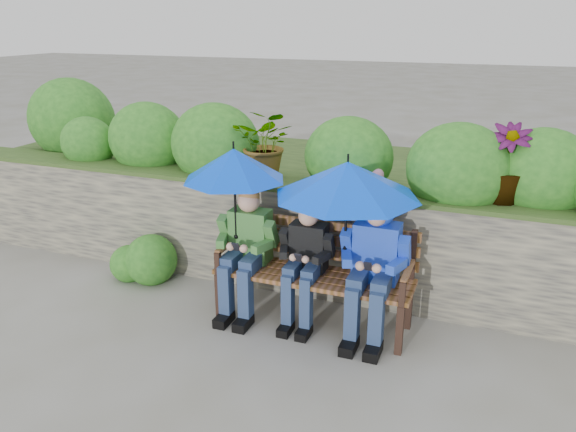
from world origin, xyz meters
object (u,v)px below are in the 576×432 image
at_px(boy_left, 246,246).
at_px(umbrella_right, 347,179).
at_px(boy_middle, 305,258).
at_px(boy_right, 374,257).
at_px(park_bench, 316,266).
at_px(umbrella_left, 234,165).

relative_size(boy_left, umbrella_right, 0.97).
distance_m(boy_left, boy_middle, 0.53).
relative_size(boy_middle, umbrella_right, 0.90).
distance_m(boy_right, umbrella_right, 0.65).
bearing_deg(park_bench, boy_left, -172.73).
height_order(park_bench, umbrella_left, umbrella_left).
relative_size(umbrella_left, umbrella_right, 0.75).
relative_size(park_bench, umbrella_right, 1.44).
bearing_deg(boy_left, boy_middle, 0.87).
bearing_deg(park_bench, umbrella_right, -14.60).
xyz_separation_m(park_bench, boy_middle, (-0.07, -0.07, 0.09)).
bearing_deg(boy_middle, umbrella_right, 0.20).
bearing_deg(boy_middle, boy_right, 0.10).
height_order(umbrella_left, umbrella_right, umbrella_left).
bearing_deg(umbrella_right, umbrella_left, -179.88).
height_order(boy_middle, umbrella_left, umbrella_left).
bearing_deg(boy_middle, umbrella_left, -179.93).
bearing_deg(park_bench, boy_middle, -136.37).
relative_size(park_bench, umbrella_left, 1.91).
bearing_deg(umbrella_right, boy_right, -0.05).
height_order(boy_right, umbrella_left, umbrella_left).
distance_m(park_bench, umbrella_right, 0.84).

